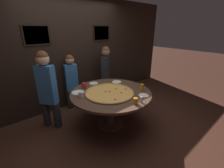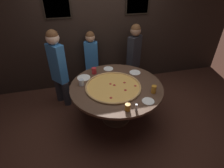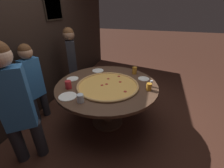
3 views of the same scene
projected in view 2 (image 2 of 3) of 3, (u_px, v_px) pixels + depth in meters
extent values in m
plane|color=#422319|center=(116.00, 118.00, 3.31)|extent=(24.00, 24.00, 0.00)
cube|color=black|center=(100.00, 29.00, 3.70)|extent=(6.40, 0.06, 2.60)
cube|color=black|center=(57.00, 8.00, 3.26)|extent=(0.52, 0.02, 0.40)
cube|color=slate|center=(57.00, 8.00, 3.25)|extent=(0.46, 0.01, 0.34)
cube|color=black|center=(138.00, 4.00, 3.58)|extent=(0.52, 0.02, 0.40)
cube|color=slate|center=(138.00, 4.00, 3.58)|extent=(0.46, 0.01, 0.34)
cylinder|color=#4C3323|center=(116.00, 86.00, 2.91)|extent=(1.54, 1.54, 0.04)
cylinder|color=#4C3323|center=(116.00, 103.00, 3.11)|extent=(0.16, 0.16, 0.70)
cylinder|color=#4C3323|center=(116.00, 117.00, 3.30)|extent=(0.52, 0.52, 0.04)
cylinder|color=#E5A84C|center=(113.00, 87.00, 2.85)|extent=(0.88, 0.88, 0.01)
torus|color=tan|center=(113.00, 86.00, 2.85)|extent=(0.92, 0.92, 0.03)
cylinder|color=#A8281E|center=(111.00, 98.00, 2.59)|extent=(0.04, 0.04, 0.00)
cylinder|color=#A8281E|center=(110.00, 84.00, 2.91)|extent=(0.04, 0.04, 0.00)
cylinder|color=#A8281E|center=(135.00, 86.00, 2.86)|extent=(0.04, 0.04, 0.00)
cylinder|color=#A8281E|center=(125.00, 90.00, 2.76)|extent=(0.04, 0.04, 0.00)
cylinder|color=#A8281E|center=(114.00, 85.00, 2.88)|extent=(0.04, 0.04, 0.00)
cylinder|color=#A8281E|center=(124.00, 83.00, 2.94)|extent=(0.04, 0.04, 0.00)
cylinder|color=#BC7A23|center=(128.00, 107.00, 2.36)|extent=(0.08, 0.08, 0.10)
cylinder|color=silver|center=(81.00, 82.00, 2.88)|extent=(0.08, 0.08, 0.10)
cylinder|color=#B22328|center=(94.00, 71.00, 3.20)|extent=(0.09, 0.09, 0.11)
cylinder|color=#BC7A23|center=(154.00, 89.00, 2.69)|extent=(0.08, 0.08, 0.13)
cylinder|color=white|center=(148.00, 101.00, 2.55)|extent=(0.18, 0.18, 0.01)
cylinder|color=white|center=(135.00, 72.00, 3.25)|extent=(0.21, 0.21, 0.01)
cylinder|color=white|center=(84.00, 78.00, 3.10)|extent=(0.23, 0.23, 0.01)
cylinder|color=white|center=(109.00, 69.00, 3.38)|extent=(0.19, 0.19, 0.01)
cylinder|color=silver|center=(136.00, 108.00, 2.37)|extent=(0.04, 0.04, 0.08)
cylinder|color=#B7B7BC|center=(137.00, 105.00, 2.34)|extent=(0.04, 0.04, 0.01)
cylinder|color=#232328|center=(135.00, 74.00, 4.17)|extent=(0.19, 0.19, 0.50)
cylinder|color=#232328|center=(129.00, 78.00, 4.03)|extent=(0.19, 0.19, 0.50)
cube|color=#232328|center=(134.00, 52.00, 3.77)|extent=(0.34, 0.30, 0.70)
sphere|color=#8C664C|center=(136.00, 31.00, 3.52)|extent=(0.22, 0.22, 0.22)
sphere|color=brown|center=(136.00, 29.00, 3.50)|extent=(0.20, 0.20, 0.20)
cylinder|color=#232328|center=(66.00, 93.00, 3.51)|extent=(0.20, 0.20, 0.53)
cylinder|color=#232328|center=(59.00, 89.00, 3.63)|extent=(0.20, 0.20, 0.53)
cube|color=#3370B2|center=(57.00, 64.00, 3.22)|extent=(0.33, 0.35, 0.74)
sphere|color=beige|center=(52.00, 38.00, 2.96)|extent=(0.23, 0.23, 0.23)
sphere|color=brown|center=(52.00, 36.00, 2.93)|extent=(0.21, 0.21, 0.21)
cylinder|color=#232328|center=(97.00, 78.00, 4.08)|extent=(0.14, 0.14, 0.46)
cylinder|color=#232328|center=(89.00, 78.00, 4.07)|extent=(0.14, 0.14, 0.46)
cube|color=#3370B2|center=(92.00, 56.00, 3.77)|extent=(0.30, 0.20, 0.64)
sphere|color=tan|center=(90.00, 37.00, 3.54)|extent=(0.20, 0.20, 0.20)
sphere|color=brown|center=(90.00, 36.00, 3.52)|extent=(0.18, 0.18, 0.18)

